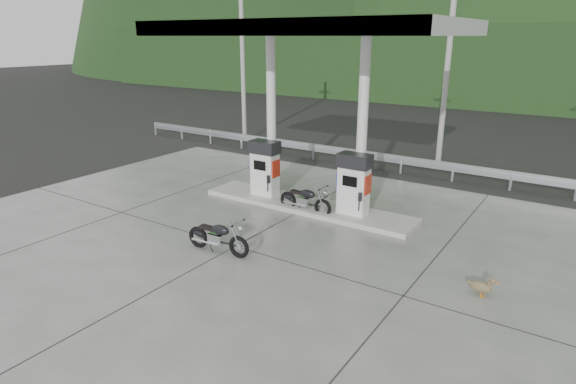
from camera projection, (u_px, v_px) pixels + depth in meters
The scene contains 17 objects.
ground at pixel (259, 234), 13.15m from camera, with size 160.00×160.00×0.00m, color black.
forecourt_apron at pixel (259, 234), 13.15m from camera, with size 18.00×14.00×0.02m, color #63635E.
pump_island at pixel (306, 205), 15.11m from camera, with size 7.00×1.40×0.15m, color #9B9990.
gas_pump_left at pixel (265, 168), 15.64m from camera, with size 0.95×0.55×1.80m, color silver, non-canonical shape.
gas_pump_right at pixel (354, 184), 13.96m from camera, with size 0.95×0.55×1.80m, color silver, non-canonical shape.
canopy_column_left at pixel (271, 117), 15.46m from camera, with size 0.30×0.30×5.00m, color white.
canopy_column_right at pixel (362, 127), 13.79m from camera, with size 0.30×0.30×5.00m, color white.
canopy_roof at pixel (309, 28), 13.47m from camera, with size 8.50×5.00×0.40m, color beige.
guardrail at pixel (378, 153), 19.28m from camera, with size 26.00×0.16×1.42m, color #ABADB4, non-canonical shape.
road at pixel (407, 153), 22.27m from camera, with size 60.00×7.00×0.01m, color black.
utility_pole_a at pixel (243, 61), 23.64m from camera, with size 0.22×0.22×8.00m, color gray.
utility_pole_b at pixel (447, 68), 18.40m from camera, with size 0.22×0.22×8.00m, color gray.
tree_band at pixel (498, 66), 36.02m from camera, with size 80.00×6.00×6.00m, color black.
forested_hills at pixel (543, 79), 60.74m from camera, with size 100.00×40.00×140.00m, color black, non-canonical shape.
motorcycle_left at pixel (305, 200), 14.59m from camera, with size 1.70×0.54×0.81m, color black, non-canonical shape.
motorcycle_right at pixel (218, 237), 11.90m from camera, with size 1.70×0.54×0.80m, color black, non-canonical shape.
duck at pixel (481, 287), 9.95m from camera, with size 0.55×0.15×0.39m, color brown, non-canonical shape.
Camera 1 is at (7.37, -9.69, 5.17)m, focal length 30.00 mm.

